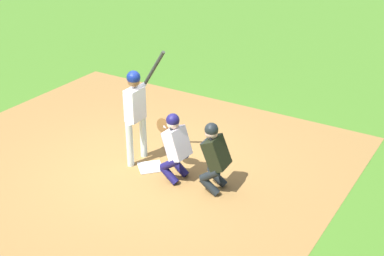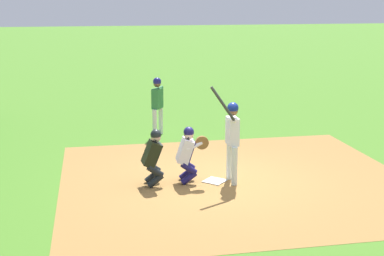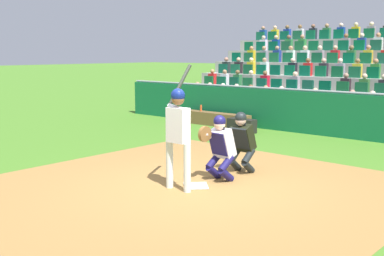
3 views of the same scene
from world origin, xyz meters
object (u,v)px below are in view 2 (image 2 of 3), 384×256
(home_plate_marker, at_px, (215,181))
(batter_at_plate, at_px, (232,133))
(home_plate_umpire, at_px, (153,155))
(catcher_crouching, at_px, (188,151))
(on_deck_batter, at_px, (157,100))

(home_plate_marker, relative_size, batter_at_plate, 0.20)
(batter_at_plate, xyz_separation_m, home_plate_umpire, (-0.19, -1.75, -0.45))
(catcher_crouching, xyz_separation_m, on_deck_batter, (-4.46, 0.03, 0.36))
(home_plate_marker, bearing_deg, on_deck_batter, -172.78)
(batter_at_plate, bearing_deg, catcher_crouching, -102.28)
(batter_at_plate, height_order, catcher_crouching, batter_at_plate)
(catcher_crouching, height_order, on_deck_batter, on_deck_batter)
(home_plate_marker, relative_size, catcher_crouching, 0.34)
(on_deck_batter, bearing_deg, catcher_crouching, -0.38)
(catcher_crouching, bearing_deg, home_plate_umpire, -88.57)
(home_plate_marker, relative_size, home_plate_umpire, 0.34)
(batter_at_plate, relative_size, on_deck_batter, 1.26)
(home_plate_umpire, bearing_deg, home_plate_marker, 86.88)
(home_plate_umpire, bearing_deg, catcher_crouching, 91.43)
(home_plate_marker, xyz_separation_m, on_deck_batter, (-4.56, -0.58, 1.07))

